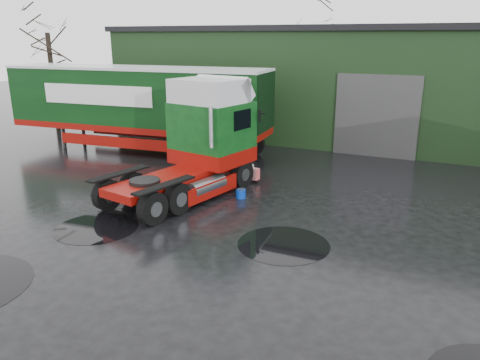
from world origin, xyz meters
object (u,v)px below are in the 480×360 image
(wash_bucket, at_px, (241,194))
(tree_left, at_px, (51,62))
(warehouse, at_px, (395,82))
(hero_tractor, at_px, (178,141))
(trailer_left, at_px, (137,109))
(tree_back_a, at_px, (314,49))

(wash_bucket, relative_size, tree_left, 0.04)
(warehouse, bearing_deg, hero_tractor, -109.20)
(trailer_left, bearing_deg, hero_tractor, -137.88)
(hero_tractor, distance_m, trailer_left, 8.07)
(hero_tractor, distance_m, wash_bucket, 3.00)
(trailer_left, bearing_deg, wash_bucket, -124.77)
(warehouse, xyz_separation_m, tree_left, (-19.00, -8.00, 1.09))
(warehouse, height_order, wash_bucket, warehouse)
(warehouse, xyz_separation_m, trailer_left, (-11.31, -10.00, -0.99))
(trailer_left, distance_m, tree_left, 8.22)
(hero_tractor, xyz_separation_m, wash_bucket, (2.07, 0.92, -1.96))
(trailer_left, height_order, wash_bucket, trailer_left)
(hero_tractor, bearing_deg, warehouse, 82.30)
(tree_back_a, bearing_deg, trailer_left, -99.39)
(tree_left, bearing_deg, warehouse, 22.83)
(warehouse, xyz_separation_m, hero_tractor, (-5.40, -15.50, -1.02))
(warehouse, bearing_deg, tree_left, -157.17)
(hero_tractor, height_order, wash_bucket, hero_tractor)
(warehouse, distance_m, tree_left, 20.64)
(trailer_left, distance_m, wash_bucket, 9.41)
(warehouse, distance_m, tree_back_a, 12.90)
(warehouse, xyz_separation_m, wash_bucket, (-3.33, -14.58, -2.99))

